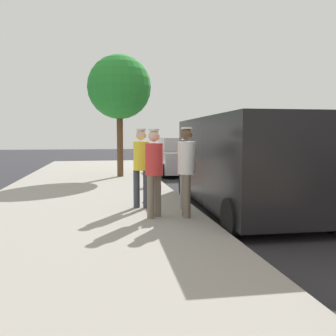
{
  "coord_description": "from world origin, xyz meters",
  "views": [
    {
      "loc": [
        3.02,
        7.2,
        1.74
      ],
      "look_at": [
        1.65,
        -0.29,
        1.05
      ],
      "focal_mm": 38.27,
      "sensor_mm": 36.0,
      "label": 1
    }
  ],
  "objects_px": {
    "parked_van": "(243,161)",
    "pedestrian_in_yellow": "(141,163)",
    "parking_meter_near": "(182,162)",
    "street_tree": "(119,88)",
    "pedestrian_in_white": "(186,165)",
    "pedestrian_in_red": "(154,167)",
    "fire_hydrant": "(153,173)",
    "parked_sedan_behind": "(178,158)"
  },
  "relations": [
    {
      "from": "parking_meter_near",
      "to": "pedestrian_in_red",
      "type": "xyz_separation_m",
      "value": [
        0.7,
        0.68,
        -0.04
      ]
    },
    {
      "from": "pedestrian_in_white",
      "to": "parked_van",
      "type": "relative_size",
      "value": 0.33
    },
    {
      "from": "parking_meter_near",
      "to": "pedestrian_in_yellow",
      "type": "relative_size",
      "value": 0.87
    },
    {
      "from": "parking_meter_near",
      "to": "pedestrian_in_red",
      "type": "distance_m",
      "value": 0.97
    },
    {
      "from": "pedestrian_in_white",
      "to": "parking_meter_near",
      "type": "bearing_deg",
      "value": -95.27
    },
    {
      "from": "parking_meter_near",
      "to": "parked_van",
      "type": "xyz_separation_m",
      "value": [
        -1.5,
        -0.27,
        -0.03
      ]
    },
    {
      "from": "pedestrian_in_white",
      "to": "fire_hydrant",
      "type": "relative_size",
      "value": 2.04
    },
    {
      "from": "pedestrian_in_white",
      "to": "parked_van",
      "type": "bearing_deg",
      "value": -147.78
    },
    {
      "from": "pedestrian_in_white",
      "to": "street_tree",
      "type": "distance_m",
      "value": 7.72
    },
    {
      "from": "pedestrian_in_red",
      "to": "parked_sedan_behind",
      "type": "xyz_separation_m",
      "value": [
        -2.41,
        -9.1,
        -0.39
      ]
    },
    {
      "from": "parked_sedan_behind",
      "to": "fire_hydrant",
      "type": "xyz_separation_m",
      "value": [
        1.81,
        4.75,
        -0.18
      ]
    },
    {
      "from": "pedestrian_in_yellow",
      "to": "pedestrian_in_red",
      "type": "xyz_separation_m",
      "value": [
        -0.14,
        0.98,
        -0.01
      ]
    },
    {
      "from": "pedestrian_in_yellow",
      "to": "fire_hydrant",
      "type": "xyz_separation_m",
      "value": [
        -0.74,
        -3.37,
        -0.58
      ]
    },
    {
      "from": "fire_hydrant",
      "to": "pedestrian_in_white",
      "type": "bearing_deg",
      "value": 90.44
    },
    {
      "from": "parked_van",
      "to": "street_tree",
      "type": "height_order",
      "value": "street_tree"
    },
    {
      "from": "parked_van",
      "to": "parked_sedan_behind",
      "type": "relative_size",
      "value": 1.18
    },
    {
      "from": "pedestrian_in_red",
      "to": "pedestrian_in_white",
      "type": "bearing_deg",
      "value": 176.55
    },
    {
      "from": "street_tree",
      "to": "pedestrian_in_red",
      "type": "bearing_deg",
      "value": 92.35
    },
    {
      "from": "parked_sedan_behind",
      "to": "street_tree",
      "type": "relative_size",
      "value": 0.95
    },
    {
      "from": "pedestrian_in_red",
      "to": "parked_sedan_behind",
      "type": "distance_m",
      "value": 9.42
    },
    {
      "from": "parking_meter_near",
      "to": "street_tree",
      "type": "distance_m",
      "value": 7.06
    },
    {
      "from": "parked_van",
      "to": "fire_hydrant",
      "type": "xyz_separation_m",
      "value": [
        1.6,
        -3.4,
        -0.59
      ]
    },
    {
      "from": "parked_van",
      "to": "pedestrian_in_yellow",
      "type": "bearing_deg",
      "value": -0.71
    },
    {
      "from": "pedestrian_in_yellow",
      "to": "street_tree",
      "type": "height_order",
      "value": "street_tree"
    },
    {
      "from": "pedestrian_in_yellow",
      "to": "parked_van",
      "type": "distance_m",
      "value": 2.34
    },
    {
      "from": "street_tree",
      "to": "parking_meter_near",
      "type": "bearing_deg",
      "value": 98.63
    },
    {
      "from": "fire_hydrant",
      "to": "parked_sedan_behind",
      "type": "bearing_deg",
      "value": -110.86
    },
    {
      "from": "pedestrian_in_yellow",
      "to": "pedestrian_in_red",
      "type": "height_order",
      "value": "pedestrian_in_yellow"
    },
    {
      "from": "pedestrian_in_red",
      "to": "fire_hydrant",
      "type": "xyz_separation_m",
      "value": [
        -0.6,
        -4.35,
        -0.57
      ]
    },
    {
      "from": "parked_van",
      "to": "street_tree",
      "type": "xyz_separation_m",
      "value": [
        2.5,
        -6.29,
        2.42
      ]
    },
    {
      "from": "pedestrian_in_yellow",
      "to": "parked_van",
      "type": "xyz_separation_m",
      "value": [
        -2.34,
        0.03,
        0.0
      ]
    },
    {
      "from": "parked_sedan_behind",
      "to": "fire_hydrant",
      "type": "relative_size",
      "value": 5.16
    },
    {
      "from": "pedestrian_in_white",
      "to": "parked_sedan_behind",
      "type": "bearing_deg",
      "value": -101.0
    },
    {
      "from": "pedestrian_in_red",
      "to": "parked_sedan_behind",
      "type": "bearing_deg",
      "value": -104.82
    },
    {
      "from": "parking_meter_near",
      "to": "fire_hydrant",
      "type": "relative_size",
      "value": 1.77
    },
    {
      "from": "pedestrian_in_yellow",
      "to": "street_tree",
      "type": "xyz_separation_m",
      "value": [
        0.15,
        -6.26,
        2.42
      ]
    },
    {
      "from": "parked_sedan_behind",
      "to": "street_tree",
      "type": "height_order",
      "value": "street_tree"
    },
    {
      "from": "parked_sedan_behind",
      "to": "parking_meter_near",
      "type": "bearing_deg",
      "value": 78.52
    },
    {
      "from": "pedestrian_in_red",
      "to": "parking_meter_near",
      "type": "bearing_deg",
      "value": -135.83
    },
    {
      "from": "parked_van",
      "to": "pedestrian_in_white",
      "type": "bearing_deg",
      "value": 32.22
    },
    {
      "from": "parked_van",
      "to": "fire_hydrant",
      "type": "height_order",
      "value": "parked_van"
    },
    {
      "from": "fire_hydrant",
      "to": "parking_meter_near",
      "type": "bearing_deg",
      "value": 91.56
    }
  ]
}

